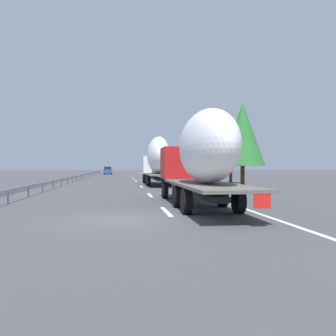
% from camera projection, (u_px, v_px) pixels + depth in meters
% --- Properties ---
extents(ground_plane, '(260.00, 260.00, 0.00)m').
position_uv_depth(ground_plane, '(122.00, 179.00, 52.68)').
color(ground_plane, '#424247').
extents(lane_stripe_0, '(3.20, 0.20, 0.01)m').
position_uv_depth(lane_stripe_0, '(166.00, 211.00, 15.25)').
color(lane_stripe_0, white).
rests_on(lane_stripe_0, ground_plane).
extents(lane_stripe_1, '(3.20, 0.20, 0.01)m').
position_uv_depth(lane_stripe_1, '(150.00, 195.00, 23.94)').
color(lane_stripe_1, white).
rests_on(lane_stripe_1, ground_plane).
extents(lane_stripe_2, '(3.20, 0.20, 0.01)m').
position_uv_depth(lane_stripe_2, '(141.00, 186.00, 34.04)').
color(lane_stripe_2, white).
rests_on(lane_stripe_2, ground_plane).
extents(lane_stripe_3, '(3.20, 0.20, 0.01)m').
position_uv_depth(lane_stripe_3, '(136.00, 181.00, 46.98)').
color(lane_stripe_3, white).
rests_on(lane_stripe_3, ground_plane).
extents(lane_stripe_4, '(3.20, 0.20, 0.01)m').
position_uv_depth(lane_stripe_4, '(133.00, 178.00, 56.95)').
color(lane_stripe_4, white).
rests_on(lane_stripe_4, ground_plane).
extents(lane_stripe_5, '(3.20, 0.20, 0.01)m').
position_uv_depth(lane_stripe_5, '(131.00, 176.00, 69.29)').
color(lane_stripe_5, white).
rests_on(lane_stripe_5, ground_plane).
extents(edge_line_right, '(110.00, 0.20, 0.01)m').
position_uv_depth(edge_line_right, '(156.00, 178.00, 58.36)').
color(edge_line_right, white).
rests_on(edge_line_right, ground_plane).
extents(truck_lead, '(12.33, 2.55, 4.94)m').
position_uv_depth(truck_lead, '(157.00, 159.00, 36.64)').
color(truck_lead, silver).
rests_on(truck_lead, ground_plane).
extents(truck_trailing, '(13.12, 2.55, 4.42)m').
position_uv_depth(truck_trailing, '(201.00, 155.00, 16.73)').
color(truck_trailing, '#B21919').
rests_on(truck_trailing, ground_plane).
extents(car_white_van, '(4.64, 1.87, 1.85)m').
position_uv_depth(car_white_van, '(108.00, 170.00, 94.50)').
color(car_white_van, white).
rests_on(car_white_van, ground_plane).
extents(car_blue_sedan, '(4.47, 1.91, 1.80)m').
position_uv_depth(car_blue_sedan, '(108.00, 171.00, 85.61)').
color(car_blue_sedan, '#28479E').
rests_on(car_blue_sedan, ground_plane).
extents(road_sign, '(0.10, 0.90, 3.33)m').
position_uv_depth(road_sign, '(169.00, 164.00, 50.57)').
color(road_sign, gray).
rests_on(road_sign, ground_plane).
extents(tree_0, '(2.45, 2.45, 5.07)m').
position_uv_depth(tree_0, '(192.00, 159.00, 61.58)').
color(tree_0, '#472D19').
rests_on(tree_0, ground_plane).
extents(tree_1, '(3.68, 3.68, 6.88)m').
position_uv_depth(tree_1, '(165.00, 158.00, 100.11)').
color(tree_1, '#472D19').
rests_on(tree_1, ground_plane).
extents(tree_2, '(3.46, 3.46, 5.63)m').
position_uv_depth(tree_2, '(231.00, 151.00, 41.00)').
color(tree_2, '#472D19').
rests_on(tree_2, ground_plane).
extents(tree_3, '(3.76, 3.76, 7.39)m').
position_uv_depth(tree_3, '(243.00, 134.00, 30.10)').
color(tree_3, '#472D19').
rests_on(tree_3, ground_plane).
extents(tree_4, '(2.70, 2.70, 6.66)m').
position_uv_depth(tree_4, '(195.00, 154.00, 58.06)').
color(tree_4, '#472D19').
rests_on(tree_4, ground_plane).
extents(guardrail_median, '(94.00, 0.10, 0.76)m').
position_uv_depth(guardrail_median, '(83.00, 175.00, 54.86)').
color(guardrail_median, '#9EA0A5').
rests_on(guardrail_median, ground_plane).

